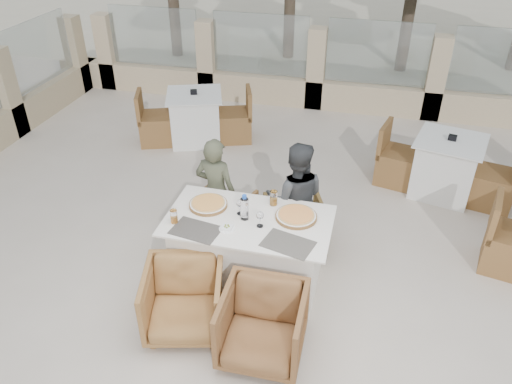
% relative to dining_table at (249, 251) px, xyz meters
% --- Properties ---
extents(ground, '(80.00, 80.00, 0.00)m').
position_rel_dining_table_xyz_m(ground, '(-0.03, -0.10, -0.39)').
color(ground, beige).
rests_on(ground, ground).
extents(sand_patch, '(30.00, 16.00, 0.01)m').
position_rel_dining_table_xyz_m(sand_patch, '(-0.03, 13.90, -0.38)').
color(sand_patch, beige).
rests_on(sand_patch, ground).
extents(perimeter_wall_far, '(10.00, 0.34, 1.60)m').
position_rel_dining_table_xyz_m(perimeter_wall_far, '(-0.03, 4.70, 0.42)').
color(perimeter_wall_far, beige).
rests_on(perimeter_wall_far, ground).
extents(dining_table, '(1.60, 0.90, 0.77)m').
position_rel_dining_table_xyz_m(dining_table, '(0.00, 0.00, 0.00)').
color(dining_table, white).
rests_on(dining_table, ground).
extents(placemat_near_left, '(0.49, 0.37, 0.00)m').
position_rel_dining_table_xyz_m(placemat_near_left, '(-0.43, -0.28, 0.39)').
color(placemat_near_left, '#4E4943').
rests_on(placemat_near_left, dining_table).
extents(placemat_near_right, '(0.51, 0.40, 0.00)m').
position_rel_dining_table_xyz_m(placemat_near_right, '(0.44, -0.27, 0.39)').
color(placemat_near_right, '#59534C').
rests_on(placemat_near_right, dining_table).
extents(pizza_left, '(0.44, 0.44, 0.05)m').
position_rel_dining_table_xyz_m(pizza_left, '(-0.45, 0.13, 0.41)').
color(pizza_left, orange).
rests_on(pizza_left, dining_table).
extents(pizza_right, '(0.53, 0.53, 0.05)m').
position_rel_dining_table_xyz_m(pizza_right, '(0.44, 0.14, 0.41)').
color(pizza_right, orange).
rests_on(pizza_right, dining_table).
extents(water_bottle, '(0.08, 0.08, 0.27)m').
position_rel_dining_table_xyz_m(water_bottle, '(-0.04, 0.01, 0.52)').
color(water_bottle, '#C2E5FF').
rests_on(water_bottle, dining_table).
extents(wine_glass_centre, '(0.09, 0.09, 0.18)m').
position_rel_dining_table_xyz_m(wine_glass_centre, '(-0.10, 0.08, 0.48)').
color(wine_glass_centre, white).
rests_on(wine_glass_centre, dining_table).
extents(wine_glass_near, '(0.09, 0.09, 0.18)m').
position_rel_dining_table_xyz_m(wine_glass_near, '(0.13, -0.07, 0.48)').
color(wine_glass_near, white).
rests_on(wine_glass_near, dining_table).
extents(beer_glass_left, '(0.08, 0.08, 0.14)m').
position_rel_dining_table_xyz_m(beer_glass_left, '(-0.67, -0.21, 0.45)').
color(beer_glass_left, orange).
rests_on(beer_glass_left, dining_table).
extents(beer_glass_right, '(0.08, 0.08, 0.16)m').
position_rel_dining_table_xyz_m(beer_glass_right, '(0.18, 0.32, 0.46)').
color(beer_glass_right, orange).
rests_on(beer_glass_right, dining_table).
extents(olive_dish, '(0.12, 0.12, 0.04)m').
position_rel_dining_table_xyz_m(olive_dish, '(-0.16, -0.19, 0.41)').
color(olive_dish, white).
rests_on(olive_dish, dining_table).
extents(armchair_far_left, '(0.73, 0.74, 0.54)m').
position_rel_dining_table_xyz_m(armchair_far_left, '(-0.48, 0.74, -0.12)').
color(armchair_far_left, olive).
rests_on(armchair_far_left, ground).
extents(armchair_far_right, '(0.81, 0.82, 0.58)m').
position_rel_dining_table_xyz_m(armchair_far_right, '(0.35, 0.66, -0.09)').
color(armchair_far_right, brown).
rests_on(armchair_far_right, ground).
extents(armchair_near_left, '(0.85, 0.87, 0.65)m').
position_rel_dining_table_xyz_m(armchair_near_left, '(-0.41, -0.74, -0.06)').
color(armchair_near_left, '#9D6C39').
rests_on(armchair_near_left, ground).
extents(armchair_near_right, '(0.71, 0.73, 0.66)m').
position_rel_dining_table_xyz_m(armchair_near_right, '(0.35, -0.87, -0.06)').
color(armchair_near_right, brown).
rests_on(armchair_near_right, ground).
extents(diner_left, '(0.50, 0.36, 1.28)m').
position_rel_dining_table_xyz_m(diner_left, '(-0.52, 0.59, 0.26)').
color(diner_left, '#4A4D38').
rests_on(diner_left, ground).
extents(diner_right, '(0.71, 0.60, 1.32)m').
position_rel_dining_table_xyz_m(diner_right, '(0.35, 0.63, 0.27)').
color(diner_right, '#3A3C3F').
rests_on(diner_right, ground).
extents(bg_table_a, '(1.82, 1.32, 0.77)m').
position_rel_dining_table_xyz_m(bg_table_a, '(-1.62, 2.90, 0.00)').
color(bg_table_a, white).
rests_on(bg_table_a, ground).
extents(bg_table_b, '(1.79, 1.18, 0.77)m').
position_rel_dining_table_xyz_m(bg_table_b, '(2.03, 2.25, 0.00)').
color(bg_table_b, white).
rests_on(bg_table_b, ground).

